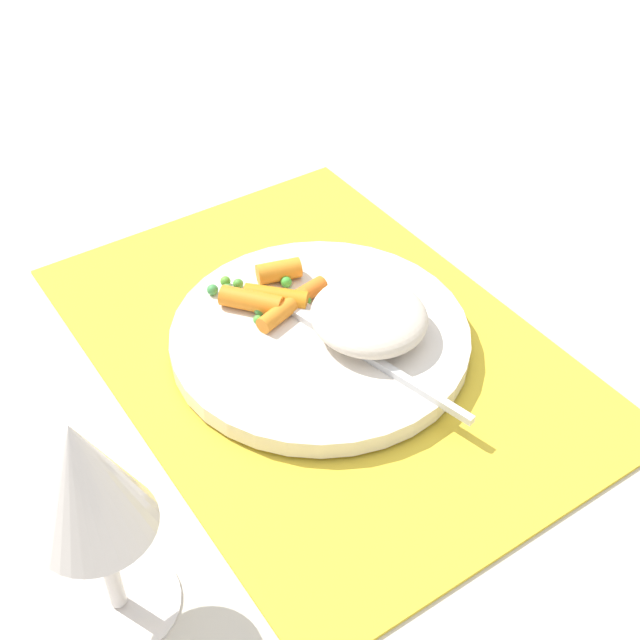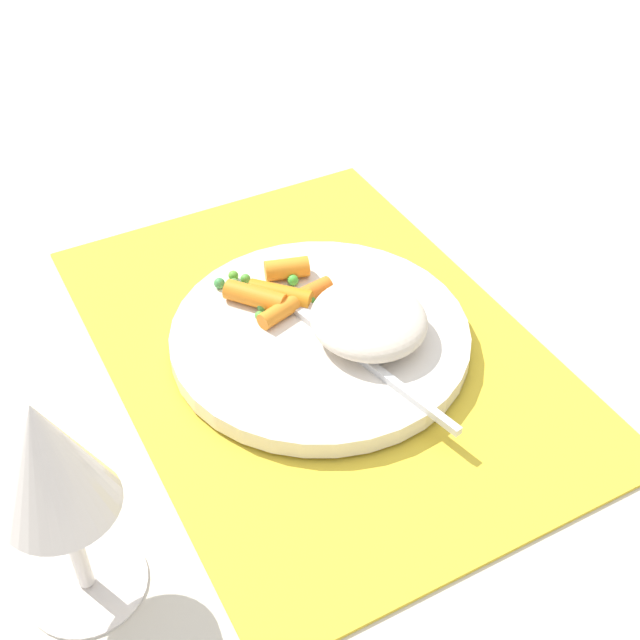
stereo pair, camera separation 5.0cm
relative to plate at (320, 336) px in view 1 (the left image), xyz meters
The scene contains 8 objects.
ground_plane 0.01m from the plate, ahead, with size 2.40×2.40×0.00m, color beige.
placemat 0.01m from the plate, ahead, with size 0.45×0.32×0.01m, color gold.
plate is the anchor object (origin of this frame).
rice_mound 0.04m from the plate, 126.85° to the right, with size 0.09×0.09×0.03m, color beige.
carrot_portion 0.05m from the plate, 12.67° to the left, with size 0.07×0.08×0.02m.
pea_scatter 0.06m from the plate, 14.75° to the left, with size 0.09×0.08×0.01m.
fork 0.03m from the plate, 167.00° to the right, with size 0.18×0.05×0.01m.
wine_glass 0.27m from the plate, 117.91° to the left, with size 0.07×0.07×0.16m.
Camera 1 is at (-0.41, 0.28, 0.47)m, focal length 47.80 mm.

